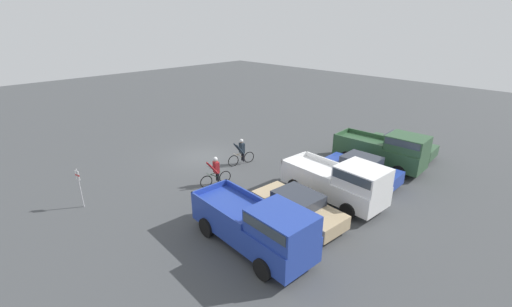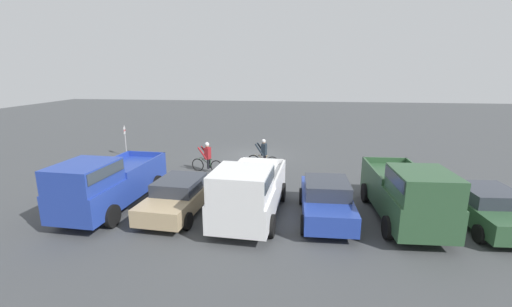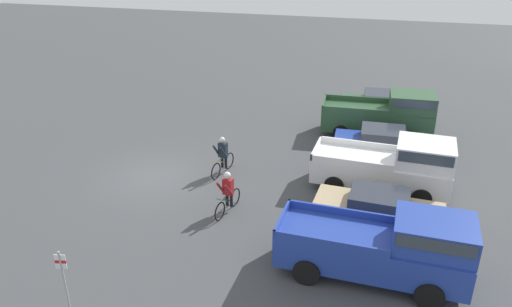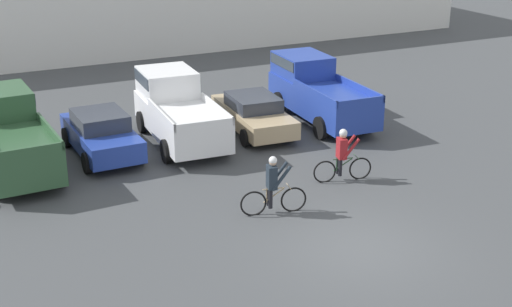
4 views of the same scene
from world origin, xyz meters
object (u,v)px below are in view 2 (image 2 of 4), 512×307
Objects in this scene: pickup_truck_1 at (249,191)px; cyclist_0 at (207,157)px; pickup_truck_0 at (408,193)px; sedan_1 at (326,200)px; cyclist_1 at (263,154)px; pickup_truck_2 at (107,183)px; sedan_2 at (180,195)px; sedan_0 at (486,207)px; fire_lane_sign at (125,138)px.

pickup_truck_1 is 6.65m from cyclist_0.
pickup_truck_0 is 2.85m from sedan_1.
pickup_truck_1 reaches higher than sedan_1.
pickup_truck_1 is 2.97× the size of cyclist_0.
pickup_truck_0 is 2.95× the size of cyclist_1.
sedan_2 is at bearing -173.51° from pickup_truck_2.
pickup_truck_0 is at bearing 5.11° from sedan_0.
cyclist_1 is 0.91× the size of fire_lane_sign.
pickup_truck_1 reaches higher than sedan_0.
pickup_truck_0 is at bearing 148.21° from cyclist_0.
pickup_truck_2 is at bearing 66.73° from cyclist_0.
pickup_truck_1 is at bearing 170.48° from sedan_2.
cyclist_1 is at bearing -36.31° from sedan_0.
sedan_0 is at bearing 155.81° from cyclist_0.
pickup_truck_2 reaches higher than fire_lane_sign.
pickup_truck_1 reaches higher than sedan_2.
cyclist_0 is 0.99× the size of cyclist_1.
fire_lane_sign reaches higher than cyclist_0.
sedan_1 is 0.79× the size of pickup_truck_1.
cyclist_1 is 9.17m from fire_lane_sign.
sedan_1 is 0.75× the size of pickup_truck_2.
pickup_truck_2 is 9.15m from fire_lane_sign.
sedan_0 is 19.34m from fire_lane_sign.
pickup_truck_1 is (8.43, 0.65, 0.45)m from sedan_0.
pickup_truck_2 reaches higher than sedan_1.
sedan_2 is (8.42, -0.06, -0.49)m from pickup_truck_0.
cyclist_1 is (-2.58, -6.52, 0.14)m from sedan_2.
cyclist_1 is at bearing -65.07° from sedan_1.
pickup_truck_0 is 16.95m from fire_lane_sign.
pickup_truck_2 reaches higher than cyclist_1.
pickup_truck_0 reaches higher than pickup_truck_2.
pickup_truck_0 reaches higher than pickup_truck_1.
sedan_1 is 5.60m from sedan_2.
pickup_truck_0 is 1.27× the size of sedan_1.
sedan_1 is at bearing -1.66° from pickup_truck_0.
fire_lane_sign is at bearing -42.81° from pickup_truck_1.
pickup_truck_0 is (2.78, 0.25, 0.48)m from sedan_0.
sedan_2 is at bearing -9.52° from pickup_truck_1.
sedan_0 is 11.20m from sedan_2.
pickup_truck_1 reaches higher than cyclist_1.
cyclist_0 is (5.97, -5.37, 0.08)m from sedan_1.
fire_lane_sign is at bearing -51.39° from sedan_2.
sedan_2 is at bearing 0.18° from sedan_1.
pickup_truck_0 reaches higher than sedan_0.
pickup_truck_2 is (11.24, 0.26, -0.01)m from pickup_truck_0.
pickup_truck_0 is 10.35m from cyclist_0.
pickup_truck_0 is at bearing 179.57° from sedan_2.
sedan_1 is at bearing 138.06° from cyclist_0.
sedan_0 is at bearing -175.59° from pickup_truck_1.
sedan_0 is at bearing -174.89° from pickup_truck_0.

